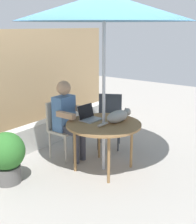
% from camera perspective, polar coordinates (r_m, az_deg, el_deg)
% --- Properties ---
extents(ground_plane, '(14.00, 14.00, 0.00)m').
position_cam_1_polar(ground_plane, '(4.65, 1.01, -10.50)').
color(ground_plane, gray).
extents(fence_back, '(5.43, 0.08, 1.99)m').
position_cam_1_polar(fence_back, '(5.76, -16.42, 4.54)').
color(fence_back, tan).
rests_on(fence_back, ground).
extents(planter_wall_low, '(4.89, 0.20, 0.43)m').
position_cam_1_polar(planter_wall_low, '(5.44, -11.27, -4.32)').
color(planter_wall_low, beige).
rests_on(planter_wall_low, ground).
extents(patio_table, '(1.08, 1.08, 0.71)m').
position_cam_1_polar(patio_table, '(4.39, 1.05, -2.78)').
color(patio_table, olive).
rests_on(patio_table, ground).
extents(patio_umbrella, '(2.34, 2.34, 2.46)m').
position_cam_1_polar(patio_umbrella, '(4.17, 1.17, 18.82)').
color(patio_umbrella, '#B7B7BC').
rests_on(patio_umbrella, ground).
extents(chair_occupied, '(0.40, 0.40, 0.91)m').
position_cam_1_polar(chair_occupied, '(4.95, -6.97, -2.23)').
color(chair_occupied, '#B2A899').
rests_on(chair_occupied, ground).
extents(chair_empty, '(0.54, 0.54, 0.91)m').
position_cam_1_polar(chair_empty, '(5.35, 2.17, -0.74)').
color(chair_empty, '#33383F').
rests_on(chair_empty, ground).
extents(person_seated, '(0.48, 0.48, 1.25)m').
position_cam_1_polar(person_seated, '(4.79, -5.66, -0.67)').
color(person_seated, '#4C72A5').
rests_on(person_seated, ground).
extents(laptop, '(0.32, 0.27, 0.21)m').
position_cam_1_polar(laptop, '(4.54, -1.80, -0.62)').
color(laptop, gray).
rests_on(laptop, patio_table).
extents(cat, '(0.65, 0.24, 0.17)m').
position_cam_1_polar(cat, '(4.43, 3.82, -0.78)').
color(cat, gray).
rests_on(cat, patio_table).
extents(potted_plant_near_fence, '(0.51, 0.51, 0.71)m').
position_cam_1_polar(potted_plant_near_fence, '(4.31, -16.62, -7.70)').
color(potted_plant_near_fence, '#595654').
rests_on(potted_plant_near_fence, ground).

